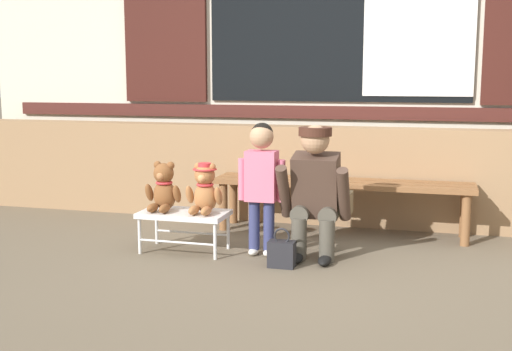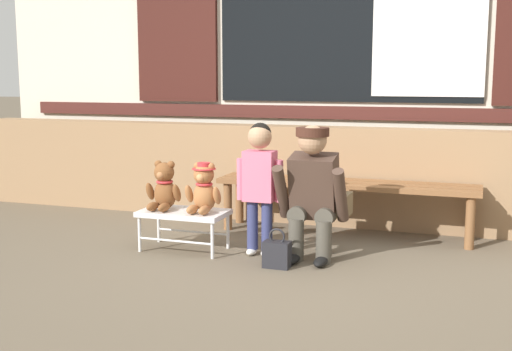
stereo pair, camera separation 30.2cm
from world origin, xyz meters
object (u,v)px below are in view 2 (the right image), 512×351
at_px(teddy_bear_with_hat, 203,189).
at_px(child_standing, 260,174).
at_px(adult_crouching, 315,192).
at_px(handbag_on_ground, 277,254).
at_px(small_display_bench, 184,215).
at_px(teddy_bear_plain, 164,187).
at_px(wooden_bench_long, 345,190).

relative_size(teddy_bear_with_hat, child_standing, 0.38).
height_order(adult_crouching, handbag_on_ground, adult_crouching).
height_order(teddy_bear_with_hat, adult_crouching, adult_crouching).
xyz_separation_m(small_display_bench, teddy_bear_plain, (-0.16, 0.00, 0.20)).
xyz_separation_m(wooden_bench_long, teddy_bear_plain, (-1.19, -0.86, 0.09)).
xyz_separation_m(teddy_bear_plain, teddy_bear_with_hat, (0.32, 0.00, 0.01)).
bearing_deg(child_standing, adult_crouching, 5.19).
bearing_deg(teddy_bear_plain, wooden_bench_long, 35.71).
distance_m(adult_crouching, handbag_on_ground, 0.52).
height_order(small_display_bench, handbag_on_ground, small_display_bench).
distance_m(child_standing, handbag_on_ground, 0.60).
xyz_separation_m(small_display_bench, child_standing, (0.57, 0.06, 0.33)).
distance_m(wooden_bench_long, handbag_on_ground, 1.13).
bearing_deg(adult_crouching, teddy_bear_plain, -175.31).
height_order(wooden_bench_long, teddy_bear_with_hat, teddy_bear_with_hat).
distance_m(teddy_bear_plain, teddy_bear_with_hat, 0.32).
bearing_deg(adult_crouching, small_display_bench, -174.46).
bearing_deg(teddy_bear_with_hat, adult_crouching, 6.48).
distance_m(small_display_bench, teddy_bear_plain, 0.25).
bearing_deg(teddy_bear_plain, teddy_bear_with_hat, 0.13).
distance_m(teddy_bear_plain, adult_crouching, 1.13).
height_order(teddy_bear_with_hat, handbag_on_ground, teddy_bear_with_hat).
relative_size(child_standing, handbag_on_ground, 3.52).
bearing_deg(adult_crouching, wooden_bench_long, 84.96).
height_order(child_standing, adult_crouching, child_standing).
distance_m(small_display_bench, teddy_bear_with_hat, 0.26).
bearing_deg(teddy_bear_with_hat, wooden_bench_long, 44.46).
xyz_separation_m(adult_crouching, handbag_on_ground, (-0.18, -0.30, -0.38)).
distance_m(small_display_bench, handbag_on_ground, 0.83).
bearing_deg(handbag_on_ground, child_standing, 128.79).
distance_m(wooden_bench_long, teddy_bear_with_hat, 1.23).
distance_m(teddy_bear_with_hat, child_standing, 0.43).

